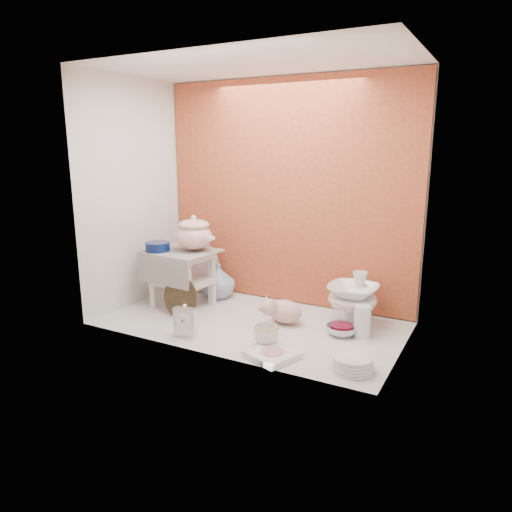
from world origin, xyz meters
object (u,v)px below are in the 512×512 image
(dinner_plate_stack, at_px, (352,363))
(mantel_clock, at_px, (185,321))
(soup_tureen, at_px, (194,233))
(porcelain_tower, at_px, (353,298))
(floral_platter, at_px, (193,266))
(plush_pig, at_px, (285,311))
(step_stool, at_px, (183,278))
(blue_white_vase, at_px, (218,280))
(gold_rim_teacup, at_px, (266,335))
(crystal_bowl, at_px, (341,330))

(dinner_plate_stack, bearing_deg, mantel_clock, -177.30)
(soup_tureen, relative_size, porcelain_tower, 0.83)
(soup_tureen, height_order, mantel_clock, soup_tureen)
(floral_platter, relative_size, plush_pig, 1.47)
(step_stool, distance_m, blue_white_vase, 0.29)
(mantel_clock, relative_size, gold_rim_teacup, 1.41)
(gold_rim_teacup, bearing_deg, floral_platter, 145.88)
(dinner_plate_stack, height_order, porcelain_tower, porcelain_tower)
(blue_white_vase, relative_size, porcelain_tower, 0.75)
(plush_pig, xyz_separation_m, crystal_bowl, (0.36, -0.01, -0.05))
(mantel_clock, bearing_deg, porcelain_tower, 28.74)
(blue_white_vase, bearing_deg, porcelain_tower, -3.07)
(floral_platter, relative_size, mantel_clock, 2.06)
(floral_platter, distance_m, gold_rim_teacup, 1.13)
(floral_platter, distance_m, dinner_plate_stack, 1.59)
(porcelain_tower, bearing_deg, floral_platter, 175.71)
(floral_platter, xyz_separation_m, mantel_clock, (0.46, -0.73, -0.10))
(mantel_clock, height_order, gold_rim_teacup, mantel_clock)
(mantel_clock, bearing_deg, soup_tureen, 108.42)
(porcelain_tower, bearing_deg, mantel_clock, -140.75)
(dinner_plate_stack, bearing_deg, blue_white_vase, 151.45)
(gold_rim_teacup, height_order, crystal_bowl, gold_rim_teacup)
(porcelain_tower, bearing_deg, soup_tureen, -171.07)
(dinner_plate_stack, distance_m, crystal_bowl, 0.44)
(step_stool, distance_m, plush_pig, 0.76)
(soup_tureen, distance_m, floral_platter, 0.45)
(step_stool, relative_size, plush_pig, 1.63)
(floral_platter, bearing_deg, gold_rim_teacup, -34.12)
(blue_white_vase, xyz_separation_m, dinner_plate_stack, (1.18, -0.64, -0.09))
(soup_tureen, distance_m, dinner_plate_stack, 1.38)
(soup_tureen, xyz_separation_m, porcelain_tower, (1.04, 0.16, -0.33))
(soup_tureen, height_order, blue_white_vase, soup_tureen)
(plush_pig, height_order, crystal_bowl, plush_pig)
(floral_platter, bearing_deg, soup_tureen, -52.03)
(blue_white_vase, xyz_separation_m, mantel_clock, (0.22, -0.69, -0.03))
(blue_white_vase, relative_size, dinner_plate_stack, 1.20)
(floral_platter, height_order, plush_pig, floral_platter)
(gold_rim_teacup, bearing_deg, plush_pig, 97.95)
(gold_rim_teacup, xyz_separation_m, crystal_bowl, (0.31, 0.34, -0.04))
(dinner_plate_stack, distance_m, porcelain_tower, 0.63)
(porcelain_tower, bearing_deg, dinner_plate_stack, -72.66)
(soup_tureen, bearing_deg, crystal_bowl, -1.55)
(soup_tureen, xyz_separation_m, dinner_plate_stack, (1.22, -0.43, -0.46))
(floral_platter, height_order, crystal_bowl, floral_platter)
(gold_rim_teacup, bearing_deg, blue_white_vase, 139.39)
(soup_tureen, distance_m, blue_white_vase, 0.44)
(crystal_bowl, xyz_separation_m, porcelain_tower, (0.00, 0.19, 0.14))
(gold_rim_teacup, distance_m, crystal_bowl, 0.46)
(soup_tureen, height_order, crystal_bowl, soup_tureen)
(floral_platter, bearing_deg, blue_white_vase, -9.31)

